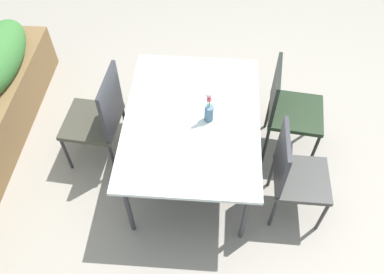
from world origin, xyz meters
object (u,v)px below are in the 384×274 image
(chair_near_left, at_px, (293,172))
(flower_vase, at_px, (209,111))
(dining_table, at_px, (192,122))
(chair_far_side, at_px, (100,116))
(chair_near_right, at_px, (288,106))

(chair_near_left, bearing_deg, flower_vase, -114.05)
(dining_table, relative_size, flower_vase, 4.95)
(dining_table, height_order, chair_far_side, chair_far_side)
(dining_table, xyz_separation_m, flower_vase, (-0.01, -0.13, 0.14))
(dining_table, relative_size, chair_near_left, 1.54)
(chair_far_side, xyz_separation_m, flower_vase, (-0.13, -0.92, 0.28))
(dining_table, height_order, flower_vase, flower_vase)
(dining_table, relative_size, chair_far_side, 1.46)
(dining_table, bearing_deg, flower_vase, -92.85)
(chair_far_side, relative_size, chair_near_right, 1.04)
(chair_near_left, height_order, chair_near_right, chair_near_right)
(chair_near_right, xyz_separation_m, flower_vase, (-0.34, 0.67, 0.27))
(chair_near_right, bearing_deg, dining_table, -61.13)
(chair_far_side, distance_m, chair_near_right, 1.60)
(dining_table, distance_m, chair_far_side, 0.81)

